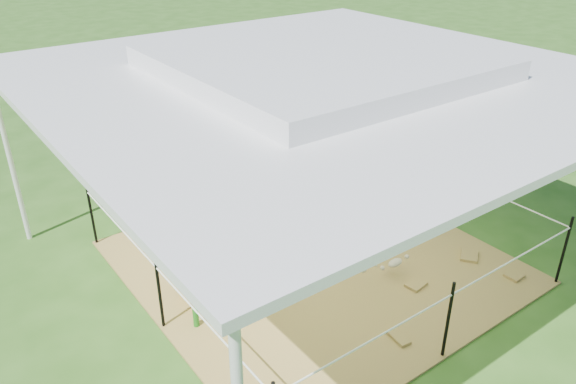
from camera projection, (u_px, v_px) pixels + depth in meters
ground at (314, 262)px, 7.76m from camera, size 90.00×90.00×0.00m
hay_patch at (314, 262)px, 7.75m from camera, size 4.60×4.60×0.03m
canopy_tent at (319, 71)px, 6.52m from camera, size 6.30×6.30×2.90m
rope_fence at (315, 222)px, 7.47m from camera, size 4.54×4.54×1.00m
straw_bale at (217, 276)px, 7.08m from camera, size 0.97×0.62×0.40m
dark_cloth at (216, 262)px, 6.98m from camera, size 1.04×0.68×0.05m
woman at (221, 223)px, 6.79m from camera, size 0.33×0.44×1.09m
green_bottle at (196, 317)px, 6.50m from camera, size 0.08×0.08×0.25m
pony at (290, 203)px, 8.15m from camera, size 1.29×0.73×1.03m
pink_hat at (290, 166)px, 7.87m from camera, size 0.32×0.32×0.15m
foal at (395, 261)px, 7.36m from camera, size 0.79×0.46×0.43m
trash_barrel at (275, 83)px, 14.07m from camera, size 0.57×0.57×0.81m
picnic_table_near at (190, 79)px, 14.67m from camera, size 1.77×1.41×0.66m
picnic_table_far at (244, 55)px, 16.61m from camera, size 2.42×2.15×0.83m
distant_person at (224, 73)px, 13.96m from camera, size 0.78×0.71×1.30m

